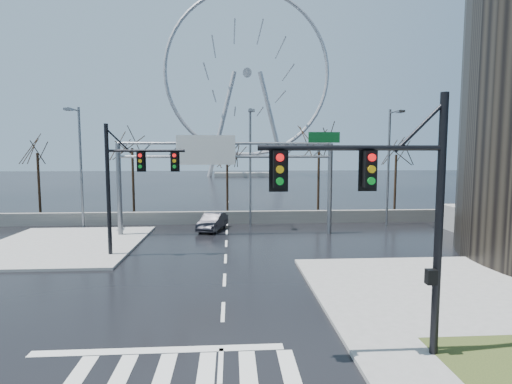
{
  "coord_description": "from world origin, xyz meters",
  "views": [
    {
      "loc": [
        0.33,
        -15.31,
        6.24
      ],
      "look_at": [
        1.81,
        7.81,
        4.0
      ],
      "focal_mm": 28.0,
      "sensor_mm": 36.0,
      "label": 1
    }
  ],
  "objects": [
    {
      "name": "ground",
      "position": [
        0.0,
        0.0,
        0.0
      ],
      "size": [
        260.0,
        260.0,
        0.0
      ],
      "primitive_type": "plane",
      "color": "black",
      "rests_on": "ground"
    },
    {
      "name": "sidewalk_right_ext",
      "position": [
        10.0,
        2.0,
        0.07
      ],
      "size": [
        12.0,
        10.0,
        0.15
      ],
      "primitive_type": "cube",
      "color": "gray",
      "rests_on": "ground"
    },
    {
      "name": "sidewalk_far",
      "position": [
        -11.0,
        12.0,
        0.07
      ],
      "size": [
        10.0,
        12.0,
        0.15
      ],
      "primitive_type": "cube",
      "color": "gray",
      "rests_on": "ground"
    },
    {
      "name": "barrier_wall",
      "position": [
        0.0,
        20.0,
        0.55
      ],
      "size": [
        52.0,
        0.5,
        1.1
      ],
      "primitive_type": "cube",
      "color": "slate",
      "rests_on": "ground"
    },
    {
      "name": "signal_mast_near",
      "position": [
        5.14,
        -4.04,
        4.87
      ],
      "size": [
        5.52,
        0.41,
        8.0
      ],
      "color": "black",
      "rests_on": "ground"
    },
    {
      "name": "signal_mast_far",
      "position": [
        -5.87,
        8.96,
        4.83
      ],
      "size": [
        4.72,
        0.41,
        8.0
      ],
      "color": "black",
      "rests_on": "ground"
    },
    {
      "name": "sign_gantry",
      "position": [
        -0.38,
        14.96,
        5.18
      ],
      "size": [
        16.36,
        0.4,
        7.6
      ],
      "color": "slate",
      "rests_on": "ground"
    },
    {
      "name": "streetlight_left",
      "position": [
        -12.0,
        18.16,
        5.89
      ],
      "size": [
        0.5,
        2.55,
        10.0
      ],
      "color": "slate",
      "rests_on": "ground"
    },
    {
      "name": "streetlight_mid",
      "position": [
        2.0,
        18.16,
        5.89
      ],
      "size": [
        0.5,
        2.55,
        10.0
      ],
      "color": "slate",
      "rests_on": "ground"
    },
    {
      "name": "streetlight_right",
      "position": [
        14.0,
        18.16,
        5.89
      ],
      "size": [
        0.5,
        2.55,
        10.0
      ],
      "color": "slate",
      "rests_on": "ground"
    },
    {
      "name": "tree_far_left",
      "position": [
        -18.0,
        24.0,
        5.57
      ],
      "size": [
        3.5,
        3.5,
        7.0
      ],
      "color": "black",
      "rests_on": "ground"
    },
    {
      "name": "tree_left",
      "position": [
        -9.0,
        23.5,
        5.98
      ],
      "size": [
        3.75,
        3.75,
        7.5
      ],
      "color": "black",
      "rests_on": "ground"
    },
    {
      "name": "tree_center",
      "position": [
        0.0,
        24.5,
        5.17
      ],
      "size": [
        3.25,
        3.25,
        6.5
      ],
      "color": "black",
      "rests_on": "ground"
    },
    {
      "name": "tree_right",
      "position": [
        9.0,
        23.5,
        6.22
      ],
      "size": [
        3.9,
        3.9,
        7.8
      ],
      "color": "black",
      "rests_on": "ground"
    },
    {
      "name": "tree_far_right",
      "position": [
        17.0,
        24.0,
        5.41
      ],
      "size": [
        3.4,
        3.4,
        6.8
      ],
      "color": "black",
      "rests_on": "ground"
    },
    {
      "name": "ferris_wheel",
      "position": [
        5.0,
        95.0,
        26.13
      ],
      "size": [
        45.0,
        6.0,
        50.91
      ],
      "color": "gray",
      "rests_on": "ground"
    },
    {
      "name": "car",
      "position": [
        -1.16,
        17.0,
        0.69
      ],
      "size": [
        2.55,
        4.44,
        1.39
      ],
      "primitive_type": "imported",
      "rotation": [
        0.0,
        0.0,
        -0.27
      ],
      "color": "black",
      "rests_on": "ground"
    }
  ]
}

